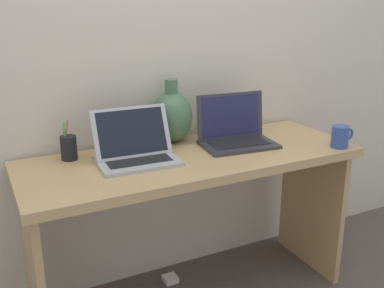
{
  "coord_description": "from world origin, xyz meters",
  "views": [
    {
      "loc": [
        -0.85,
        -1.7,
        1.42
      ],
      "look_at": [
        0.0,
        0.0,
        0.79
      ],
      "focal_mm": 42.78,
      "sensor_mm": 36.0,
      "label": 1
    }
  ],
  "objects_px": {
    "power_brick": "(170,279)",
    "laptop_right": "(235,131)",
    "coffee_mug": "(340,137)",
    "green_vase": "(172,116)",
    "pen_cup": "(69,147)",
    "laptop_left": "(135,148)"
  },
  "relations": [
    {
      "from": "green_vase",
      "to": "power_brick",
      "type": "height_order",
      "value": "green_vase"
    },
    {
      "from": "coffee_mug",
      "to": "pen_cup",
      "type": "bearing_deg",
      "value": 161.32
    },
    {
      "from": "power_brick",
      "to": "pen_cup",
      "type": "bearing_deg",
      "value": 177.53
    },
    {
      "from": "laptop_left",
      "to": "green_vase",
      "type": "distance_m",
      "value": 0.31
    },
    {
      "from": "laptop_left",
      "to": "laptop_right",
      "type": "height_order",
      "value": "laptop_right"
    },
    {
      "from": "laptop_right",
      "to": "coffee_mug",
      "type": "bearing_deg",
      "value": -33.15
    },
    {
      "from": "laptop_left",
      "to": "power_brick",
      "type": "height_order",
      "value": "laptop_left"
    },
    {
      "from": "green_vase",
      "to": "power_brick",
      "type": "relative_size",
      "value": 4.31
    },
    {
      "from": "power_brick",
      "to": "laptop_right",
      "type": "bearing_deg",
      "value": -19.51
    },
    {
      "from": "laptop_right",
      "to": "pen_cup",
      "type": "xyz_separation_m",
      "value": [
        -0.75,
        0.13,
        -0.01
      ]
    },
    {
      "from": "green_vase",
      "to": "pen_cup",
      "type": "height_order",
      "value": "green_vase"
    },
    {
      "from": "laptop_left",
      "to": "coffee_mug",
      "type": "height_order",
      "value": "laptop_left"
    },
    {
      "from": "pen_cup",
      "to": "power_brick",
      "type": "xyz_separation_m",
      "value": [
        0.45,
        -0.02,
        -0.78
      ]
    },
    {
      "from": "green_vase",
      "to": "pen_cup",
      "type": "xyz_separation_m",
      "value": [
        -0.5,
        -0.03,
        -0.07
      ]
    },
    {
      "from": "green_vase",
      "to": "coffee_mug",
      "type": "height_order",
      "value": "green_vase"
    },
    {
      "from": "laptop_left",
      "to": "coffee_mug",
      "type": "xyz_separation_m",
      "value": [
        0.91,
        -0.25,
        -0.01
      ]
    },
    {
      "from": "coffee_mug",
      "to": "power_brick",
      "type": "height_order",
      "value": "coffee_mug"
    },
    {
      "from": "pen_cup",
      "to": "laptop_right",
      "type": "bearing_deg",
      "value": -9.48
    },
    {
      "from": "pen_cup",
      "to": "power_brick",
      "type": "bearing_deg",
      "value": -2.47
    },
    {
      "from": "laptop_right",
      "to": "green_vase",
      "type": "xyz_separation_m",
      "value": [
        -0.25,
        0.16,
        0.06
      ]
    },
    {
      "from": "coffee_mug",
      "to": "power_brick",
      "type": "distance_m",
      "value": 1.11
    },
    {
      "from": "laptop_right",
      "to": "coffee_mug",
      "type": "xyz_separation_m",
      "value": [
        0.41,
        -0.27,
        -0.01
      ]
    }
  ]
}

